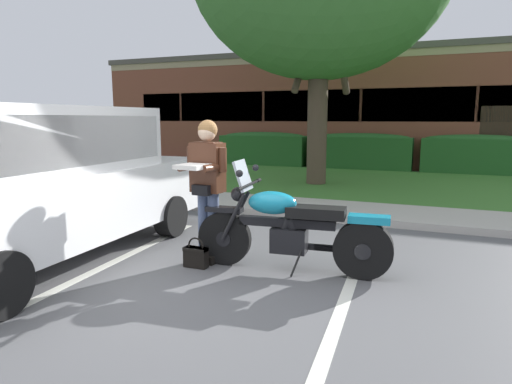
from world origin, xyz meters
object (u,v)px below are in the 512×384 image
object	(u,v)px
rider_person	(207,180)
parked_suv_adjacent	(40,183)
hedge_center_left	(360,151)
hedge_center_right	(475,154)
motorcycle	(298,229)
brick_building	(380,110)
handbag	(196,255)
hedge_left	(263,148)

from	to	relation	value
rider_person	parked_suv_adjacent	distance (m)	2.03
hedge_center_left	hedge_center_right	bearing A→B (deg)	-0.00
hedge_center_right	motorcycle	bearing A→B (deg)	-102.85
brick_building	motorcycle	bearing A→B (deg)	-85.76
parked_suv_adjacent	brick_building	distance (m)	16.88
rider_person	hedge_center_left	size ratio (longest dim) A/B	0.51
motorcycle	brick_building	world-z (taller)	brick_building
handbag	motorcycle	bearing A→B (deg)	15.78
motorcycle	hedge_center_right	distance (m)	10.81
hedge_left	hedge_center_left	size ratio (longest dim) A/B	0.94
parked_suv_adjacent	hedge_left	size ratio (longest dim) A/B	1.55
handbag	parked_suv_adjacent	world-z (taller)	parked_suv_adjacent
rider_person	handbag	xyz separation A→B (m)	(-0.04, -0.23, -0.86)
motorcycle	handbag	bearing A→B (deg)	-164.22
hedge_center_left	hedge_center_right	world-z (taller)	same
motorcycle	parked_suv_adjacent	world-z (taller)	parked_suv_adjacent
hedge_center_right	brick_building	distance (m)	6.67
hedge_center_right	hedge_center_left	bearing A→B (deg)	180.00
parked_suv_adjacent	hedge_left	xyz separation A→B (m)	(-1.56, 11.31, -0.30)
handbag	hedge_center_left	distance (m)	10.88
handbag	hedge_center_left	bearing A→B (deg)	89.73
hedge_center_left	brick_building	xyz separation A→B (m)	(-0.10, 5.44, 1.42)
handbag	hedge_left	world-z (taller)	hedge_left
hedge_left	hedge_center_right	world-z (taller)	same
parked_suv_adjacent	hedge_left	distance (m)	11.42
rider_person	brick_building	size ratio (longest dim) A/B	0.08
handbag	hedge_center_left	size ratio (longest dim) A/B	0.11
hedge_left	handbag	bearing A→B (deg)	-72.43
rider_person	motorcycle	bearing A→B (deg)	4.84
motorcycle	hedge_center_left	size ratio (longest dim) A/B	0.66
hedge_center_left	hedge_left	bearing A→B (deg)	-180.00
handbag	rider_person	bearing A→B (deg)	80.81
rider_person	parked_suv_adjacent	bearing A→B (deg)	-160.70
rider_person	handbag	distance (m)	0.89
motorcycle	handbag	distance (m)	1.23
rider_person	handbag	size ratio (longest dim) A/B	4.74
hedge_left	hedge_center_right	bearing A→B (deg)	0.00
parked_suv_adjacent	brick_building	world-z (taller)	brick_building
parked_suv_adjacent	hedge_center_right	world-z (taller)	parked_suv_adjacent
parked_suv_adjacent	motorcycle	bearing A→B (deg)	14.21
rider_person	brick_building	xyz separation A→B (m)	(-0.09, 16.07, 1.06)
motorcycle	hedge_center_left	distance (m)	10.60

